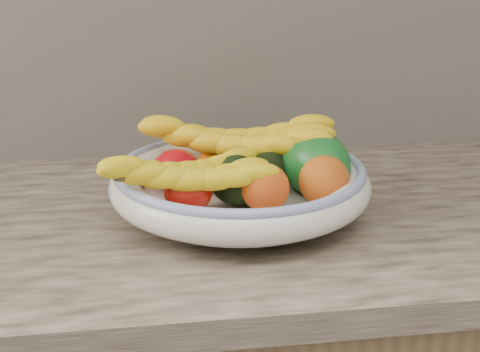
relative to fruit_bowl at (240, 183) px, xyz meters
name	(u,v)px	position (x,y,z in m)	size (l,w,h in m)	color
fruit_bowl	(240,183)	(0.00, 0.00, 0.00)	(0.39, 0.39, 0.08)	silver
clementine_back_left	(213,164)	(-0.03, 0.08, 0.01)	(0.05, 0.05, 0.05)	orange
clementine_back_right	(239,160)	(0.01, 0.10, 0.01)	(0.06, 0.06, 0.05)	#FF6205
tomato_left	(176,170)	(-0.09, 0.03, 0.01)	(0.07, 0.07, 0.07)	#C0070F
tomato_near_left	(188,191)	(-0.08, -0.06, 0.01)	(0.07, 0.07, 0.06)	#B2140B
avocado_center	(235,179)	(-0.01, -0.02, 0.02)	(0.07, 0.11, 0.07)	black
avocado_right	(271,167)	(0.05, 0.02, 0.02)	(0.06, 0.09, 0.06)	black
green_mango	(313,162)	(0.11, 0.00, 0.03)	(0.09, 0.14, 0.10)	#0F5219
peach_front	(265,187)	(0.02, -0.07, 0.02)	(0.07, 0.07, 0.07)	orange
peach_right	(324,181)	(0.11, -0.06, 0.02)	(0.07, 0.07, 0.07)	orange
banana_bunch_back	(235,145)	(0.00, 0.07, 0.04)	(0.32, 0.12, 0.09)	yellow
banana_bunch_front	(187,179)	(-0.08, -0.06, 0.03)	(0.26, 0.11, 0.07)	yellow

